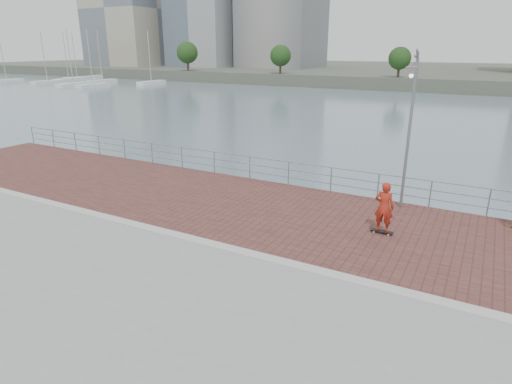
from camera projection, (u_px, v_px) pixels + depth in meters
The scene contains 11 objects.
water at pixel (227, 303), 14.23m from camera, with size 400.00×400.00×0.00m, color slate.
seawall at pixel (109, 374), 9.76m from camera, with size 40.00×24.00×2.00m, color gray.
brick_lane at pixel (276, 212), 16.57m from camera, with size 40.00×6.80×0.02m, color brown.
curb at pixel (226, 248), 13.58m from camera, with size 40.00×0.40×0.06m, color #B7B5AD.
far_shore at pixel (470, 73), 115.56m from camera, with size 320.00×95.00×2.50m, color #4C5142.
guardrail at pixel (309, 173), 19.18m from camera, with size 39.06×0.06×1.13m.
street_lamp at pixel (410, 105), 15.44m from camera, with size 0.42×1.22×5.74m.
skateboard at pixel (382, 231), 14.63m from camera, with size 0.76×0.20×0.09m.
skateboarder at pixel (384, 207), 14.34m from camera, with size 0.64×0.42×1.75m, color #AD2717.
shoreline_trees at pixel (407, 56), 80.03m from camera, with size 110.12×5.16×6.88m.
marina at pixel (80, 80), 100.95m from camera, with size 35.08×30.63×11.48m.
Camera 1 is at (6.74, -10.31, 6.08)m, focal length 30.00 mm.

